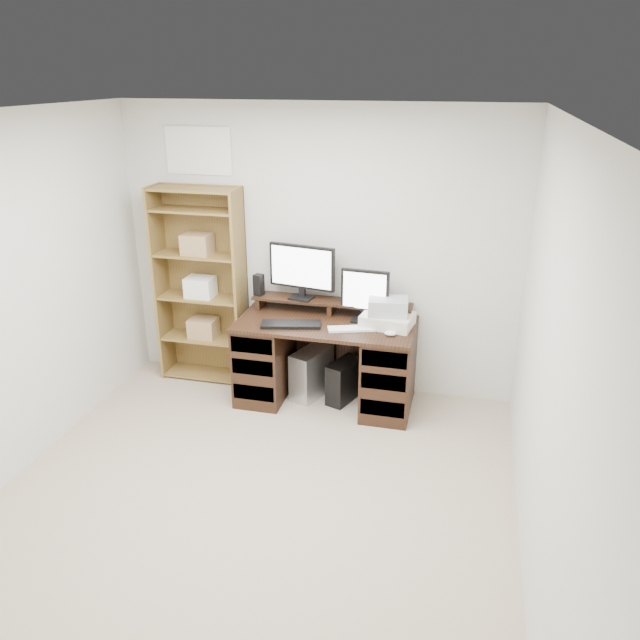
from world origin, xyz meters
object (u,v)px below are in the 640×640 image
at_px(desk, 326,360).
at_px(monitor_wide, 302,269).
at_px(monitor_small, 365,293).
at_px(bookshelf, 201,284).
at_px(printer, 388,320).
at_px(tower_silver, 312,373).
at_px(tower_black, 344,381).

distance_m(desk, monitor_wide, 0.82).
relative_size(desk, monitor_small, 3.37).
bearing_deg(monitor_small, bookshelf, -179.70).
distance_m(monitor_wide, printer, 0.86).
bearing_deg(bookshelf, monitor_small, -3.85).
height_order(printer, tower_silver, printer).
bearing_deg(printer, desk, -167.80).
xyz_separation_m(monitor_small, tower_silver, (-0.45, -0.04, -0.77)).
xyz_separation_m(desk, printer, (0.51, 0.04, 0.41)).
bearing_deg(monitor_wide, tower_black, -10.87).
distance_m(printer, tower_black, 0.71).
xyz_separation_m(tower_silver, tower_black, (0.30, -0.02, -0.03)).
relative_size(desk, printer, 3.64).
height_order(monitor_small, tower_black, monitor_small).
distance_m(desk, printer, 0.66).
xyz_separation_m(desk, monitor_wide, (-0.26, 0.21, 0.75)).
relative_size(printer, tower_black, 1.02).
bearing_deg(tower_silver, bookshelf, -167.50).
xyz_separation_m(monitor_wide, printer, (0.78, -0.17, -0.33)).
bearing_deg(bookshelf, monitor_wide, -0.47).
bearing_deg(printer, tower_black, -174.09).
bearing_deg(monitor_small, monitor_wide, 174.70).
relative_size(monitor_wide, tower_silver, 1.36).
bearing_deg(tower_silver, monitor_wide, 151.44).
distance_m(desk, bookshelf, 1.34).
distance_m(desk, tower_silver, 0.24).
xyz_separation_m(monitor_small, bookshelf, (-1.52, 0.10, -0.07)).
xyz_separation_m(monitor_wide, monitor_small, (0.57, -0.09, -0.14)).
relative_size(desk, tower_black, 3.72).
relative_size(monitor_small, printer, 1.08).
relative_size(desk, bookshelf, 0.83).
height_order(desk, bookshelf, bookshelf).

